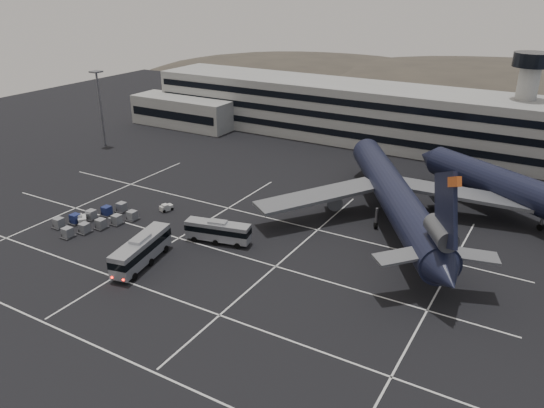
{
  "coord_description": "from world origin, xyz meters",
  "views": [
    {
      "loc": [
        45.31,
        -54.22,
        38.49
      ],
      "look_at": [
        5.81,
        13.54,
        5.0
      ],
      "focal_mm": 35.0,
      "sensor_mm": 36.0,
      "label": 1
    }
  ],
  "objects_px": {
    "trijet_main": "(395,196)",
    "bus_near": "(141,249)",
    "bus_far": "(218,231)",
    "uld_cluster": "(96,219)",
    "tug_a": "(166,208)"
  },
  "relations": [
    {
      "from": "trijet_main",
      "to": "bus_near",
      "type": "bearing_deg",
      "value": -162.73
    },
    {
      "from": "bus_far",
      "to": "uld_cluster",
      "type": "distance_m",
      "value": 22.44
    },
    {
      "from": "uld_cluster",
      "to": "tug_a",
      "type": "bearing_deg",
      "value": 57.21
    },
    {
      "from": "trijet_main",
      "to": "bus_far",
      "type": "xyz_separation_m",
      "value": [
        -21.72,
        -20.2,
        -3.23
      ]
    },
    {
      "from": "bus_near",
      "to": "bus_far",
      "type": "xyz_separation_m",
      "value": [
        5.49,
        11.29,
        -0.37
      ]
    },
    {
      "from": "trijet_main",
      "to": "tug_a",
      "type": "bearing_deg",
      "value": 170.07
    },
    {
      "from": "trijet_main",
      "to": "tug_a",
      "type": "distance_m",
      "value": 40.17
    },
    {
      "from": "tug_a",
      "to": "uld_cluster",
      "type": "relative_size",
      "value": 0.17
    },
    {
      "from": "trijet_main",
      "to": "uld_cluster",
      "type": "xyz_separation_m",
      "value": [
        -43.58,
        -25.14,
        -4.42
      ]
    },
    {
      "from": "bus_near",
      "to": "trijet_main",
      "type": "bearing_deg",
      "value": 38.11
    },
    {
      "from": "bus_far",
      "to": "tug_a",
      "type": "relative_size",
      "value": 4.28
    },
    {
      "from": "bus_near",
      "to": "tug_a",
      "type": "relative_size",
      "value": 5.06
    },
    {
      "from": "bus_far",
      "to": "tug_a",
      "type": "distance_m",
      "value": 16.22
    },
    {
      "from": "bus_near",
      "to": "uld_cluster",
      "type": "bearing_deg",
      "value": 147.73
    },
    {
      "from": "bus_near",
      "to": "bus_far",
      "type": "distance_m",
      "value": 12.56
    }
  ]
}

